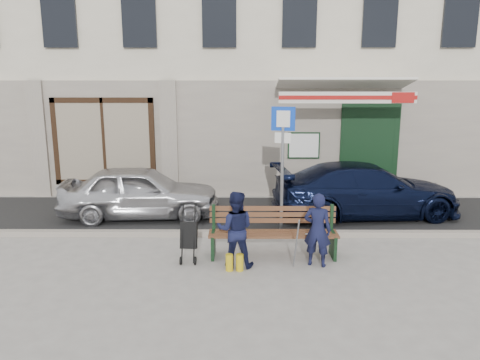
{
  "coord_description": "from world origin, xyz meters",
  "views": [
    {
      "loc": [
        0.62,
        -7.89,
        3.31
      ],
      "look_at": [
        0.56,
        1.6,
        1.2
      ],
      "focal_mm": 35.0,
      "sensor_mm": 36.0,
      "label": 1
    }
  ],
  "objects_px": {
    "car_silver": "(140,192)",
    "bench": "(271,233)",
    "man": "(317,230)",
    "woman": "(235,229)",
    "car_navy": "(366,190)",
    "stroller": "(189,236)",
    "parking_sign": "(283,149)"
  },
  "relations": [
    {
      "from": "car_silver",
      "to": "bench",
      "type": "height_order",
      "value": "car_silver"
    },
    {
      "from": "man",
      "to": "woman",
      "type": "height_order",
      "value": "woman"
    },
    {
      "from": "car_silver",
      "to": "bench",
      "type": "relative_size",
      "value": 1.54
    },
    {
      "from": "car_navy",
      "to": "bench",
      "type": "distance_m",
      "value": 3.59
    },
    {
      "from": "stroller",
      "to": "parking_sign",
      "type": "bearing_deg",
      "value": 45.78
    },
    {
      "from": "woman",
      "to": "stroller",
      "type": "bearing_deg",
      "value": -12.79
    },
    {
      "from": "car_navy",
      "to": "car_silver",
      "type": "bearing_deg",
      "value": 84.82
    },
    {
      "from": "bench",
      "to": "woman",
      "type": "relative_size",
      "value": 1.75
    },
    {
      "from": "bench",
      "to": "stroller",
      "type": "xyz_separation_m",
      "value": [
        -1.5,
        -0.21,
        0.01
      ]
    },
    {
      "from": "parking_sign",
      "to": "woman",
      "type": "bearing_deg",
      "value": -104.62
    },
    {
      "from": "car_silver",
      "to": "car_navy",
      "type": "height_order",
      "value": "car_navy"
    },
    {
      "from": "bench",
      "to": "car_navy",
      "type": "bearing_deg",
      "value": 47.19
    },
    {
      "from": "car_silver",
      "to": "bench",
      "type": "xyz_separation_m",
      "value": [
        2.96,
        -2.47,
        -0.17
      ]
    },
    {
      "from": "man",
      "to": "parking_sign",
      "type": "bearing_deg",
      "value": -58.24
    },
    {
      "from": "car_silver",
      "to": "parking_sign",
      "type": "relative_size",
      "value": 1.37
    },
    {
      "from": "parking_sign",
      "to": "bench",
      "type": "height_order",
      "value": "parking_sign"
    },
    {
      "from": "parking_sign",
      "to": "man",
      "type": "height_order",
      "value": "parking_sign"
    },
    {
      "from": "car_silver",
      "to": "woman",
      "type": "xyz_separation_m",
      "value": [
        2.3,
        -2.92,
        0.05
      ]
    },
    {
      "from": "bench",
      "to": "man",
      "type": "distance_m",
      "value": 0.92
    },
    {
      "from": "parking_sign",
      "to": "bench",
      "type": "bearing_deg",
      "value": -90.17
    },
    {
      "from": "car_silver",
      "to": "woman",
      "type": "distance_m",
      "value": 3.72
    },
    {
      "from": "car_silver",
      "to": "bench",
      "type": "bearing_deg",
      "value": -133.43
    },
    {
      "from": "man",
      "to": "stroller",
      "type": "xyz_separation_m",
      "value": [
        -2.3,
        0.21,
        -0.2
      ]
    },
    {
      "from": "man",
      "to": "car_silver",
      "type": "bearing_deg",
      "value": -19.77
    },
    {
      "from": "car_navy",
      "to": "bench",
      "type": "xyz_separation_m",
      "value": [
        -2.43,
        -2.63,
        -0.19
      ]
    },
    {
      "from": "car_navy",
      "to": "man",
      "type": "bearing_deg",
      "value": 144.91
    },
    {
      "from": "bench",
      "to": "man",
      "type": "xyz_separation_m",
      "value": [
        0.8,
        -0.42,
        0.21
      ]
    },
    {
      "from": "car_navy",
      "to": "woman",
      "type": "xyz_separation_m",
      "value": [
        -3.09,
        -3.08,
        0.04
      ]
    },
    {
      "from": "parking_sign",
      "to": "woman",
      "type": "distance_m",
      "value": 2.45
    },
    {
      "from": "car_navy",
      "to": "stroller",
      "type": "distance_m",
      "value": 4.86
    },
    {
      "from": "parking_sign",
      "to": "bench",
      "type": "relative_size",
      "value": 1.12
    },
    {
      "from": "car_navy",
      "to": "man",
      "type": "xyz_separation_m",
      "value": [
        -1.64,
        -3.05,
        0.02
      ]
    }
  ]
}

